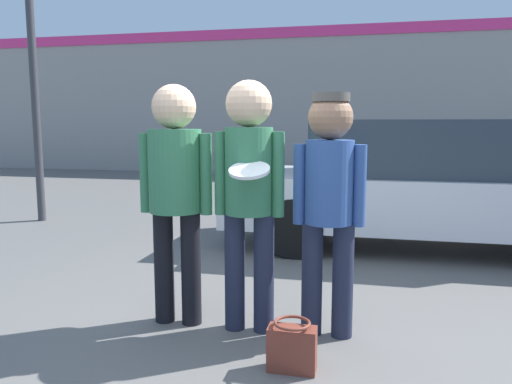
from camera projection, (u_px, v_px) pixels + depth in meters
name	position (u px, v px, depth m)	size (l,w,h in m)	color
ground_plane	(252.00, 335.00, 3.62)	(56.00, 56.00, 0.00)	#5B5956
storefront_building	(342.00, 101.00, 14.48)	(24.00, 0.22, 4.29)	gray
person_left	(175.00, 180.00, 3.72)	(0.57, 0.40, 1.81)	black
person_middle_with_frisbee	(249.00, 182.00, 3.57)	(0.51, 0.56, 1.83)	#1E2338
person_right	(329.00, 192.00, 3.49)	(0.51, 0.34, 1.73)	#1E2338
parked_car_near	(420.00, 185.00, 6.07)	(4.71, 1.79, 1.57)	silver
handbag	(292.00, 347.00, 3.08)	(0.30, 0.23, 0.32)	brown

